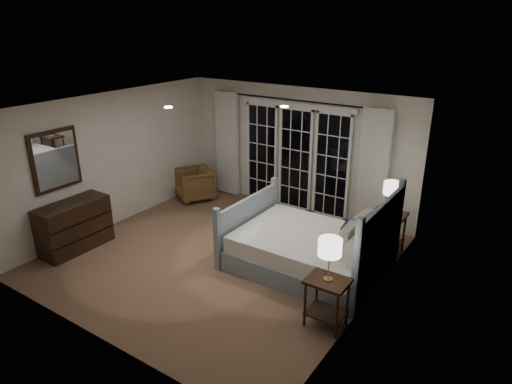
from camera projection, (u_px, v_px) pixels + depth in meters
The scene contains 20 objects.
floor at pixel (222, 256), 7.64m from camera, with size 5.00×5.00×0.00m, color brown.
ceiling at pixel (217, 107), 6.74m from camera, with size 5.00×5.00×0.00m, color white.
wall_left at pixel (114, 160), 8.48m from camera, with size 0.02×5.00×2.50m, color white.
wall_right at pixel (372, 223), 5.89m from camera, with size 0.02×5.00×2.50m, color white.
wall_back at pixel (297, 150), 9.12m from camera, with size 5.00×0.02×2.50m, color white.
wall_front at pixel (85, 248), 5.25m from camera, with size 5.00×0.02×2.50m, color white.
french_doors at pixel (295, 158), 9.15m from camera, with size 2.50×0.04×2.20m.
curtain_rod at pixel (296, 100), 8.69m from camera, with size 0.03×0.03×3.50m, color black.
curtain_left at pixel (227, 144), 9.92m from camera, with size 0.55×0.10×2.25m, color silver.
curtain_right at pixel (373, 171), 8.21m from camera, with size 0.55×0.10×2.25m, color silver.
downlight_a at pixel (284, 107), 6.79m from camera, with size 0.12×0.12×0.01m, color white.
downlight_b at pixel (168, 107), 6.74m from camera, with size 0.12×0.12×0.01m, color white.
bed at pixel (311, 249), 7.14m from camera, with size 2.32×1.67×1.36m.
nightstand_left at pixel (327, 295), 5.77m from camera, with size 0.52×0.42×0.68m.
nightstand_right at pixel (388, 226), 7.61m from camera, with size 0.55×0.44×0.71m.
lamp_left at pixel (330, 248), 5.52m from camera, with size 0.29×0.29×0.57m.
lamp_right at pixel (392, 189), 7.36m from camera, with size 0.28×0.28×0.55m.
armchair at pixel (194, 184), 9.90m from camera, with size 0.73×0.75×0.68m, color brown.
dresser at pixel (74, 226), 7.73m from camera, with size 0.51×1.20×0.85m.
mirror at pixel (55, 160), 7.45m from camera, with size 0.05×0.85×1.00m.
Camera 1 is at (4.23, -5.28, 3.75)m, focal length 32.00 mm.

